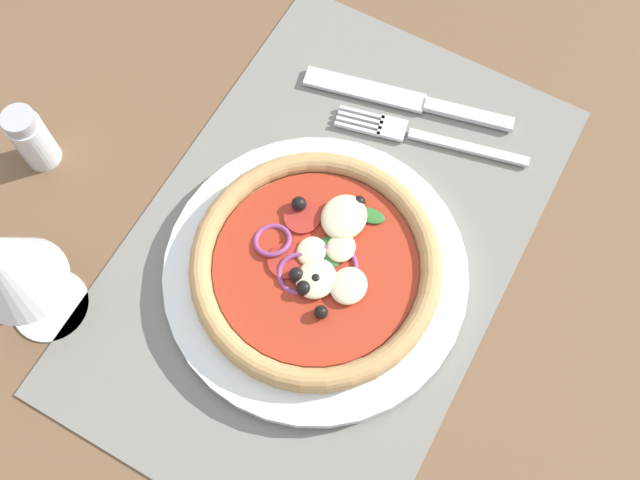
# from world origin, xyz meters

# --- Properties ---
(ground_plane) EXTENTS (1.90, 1.40, 0.02)m
(ground_plane) POSITION_xyz_m (0.00, 0.00, -0.01)
(ground_plane) COLOR brown
(placemat) EXTENTS (0.47, 0.31, 0.00)m
(placemat) POSITION_xyz_m (0.00, 0.00, 0.00)
(placemat) COLOR slate
(placemat) RESTS_ON ground_plane
(plate) EXTENTS (0.26, 0.26, 0.01)m
(plate) POSITION_xyz_m (-0.03, -0.01, 0.01)
(plate) COLOR white
(plate) RESTS_ON placemat
(pizza) EXTENTS (0.21, 0.21, 0.03)m
(pizza) POSITION_xyz_m (-0.03, -0.01, 0.03)
(pizza) COLOR tan
(pizza) RESTS_ON plate
(fork) EXTENTS (0.05, 0.18, 0.00)m
(fork) POSITION_xyz_m (0.13, -0.03, 0.01)
(fork) COLOR silver
(fork) RESTS_ON placemat
(knife) EXTENTS (0.06, 0.20, 0.01)m
(knife) POSITION_xyz_m (0.16, 0.00, 0.01)
(knife) COLOR silver
(knife) RESTS_ON placemat
(wine_glass) EXTENTS (0.07, 0.07, 0.15)m
(wine_glass) POSITION_xyz_m (-0.16, 0.17, 0.10)
(wine_glass) COLOR silver
(wine_glass) RESTS_ON ground_plane
(pepper_shaker) EXTENTS (0.03, 0.03, 0.07)m
(pepper_shaker) POSITION_xyz_m (-0.05, 0.27, 0.03)
(pepper_shaker) COLOR silver
(pepper_shaker) RESTS_ON ground_plane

